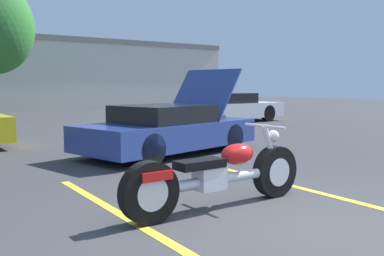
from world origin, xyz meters
TOP-DOWN VIEW (x-y plane):
  - ground_plane at (0.00, 0.00)m, footprint 80.00×80.00m
  - parking_stripe_foreground at (-1.41, 1.11)m, footprint 0.12×5.07m
  - parking_stripe_middle at (1.28, 1.11)m, footprint 0.12×5.07m
  - motorcycle at (-0.34, 1.19)m, footprint 2.62×0.70m
  - show_car_hood_open at (1.37, 5.14)m, footprint 4.36×2.69m
  - parked_car_right_row at (7.63, 10.83)m, footprint 4.86×2.13m

SIDE VIEW (x-z plane):
  - ground_plane at x=0.00m, z-range 0.00..0.00m
  - parking_stripe_foreground at x=-1.41m, z-range 0.00..0.01m
  - parking_stripe_middle at x=1.28m, z-range 0.00..0.01m
  - motorcycle at x=-0.34m, z-range -0.09..0.89m
  - show_car_hood_open at x=1.37m, z-range -0.40..1.47m
  - parked_car_right_row at x=7.63m, z-range -0.01..1.17m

